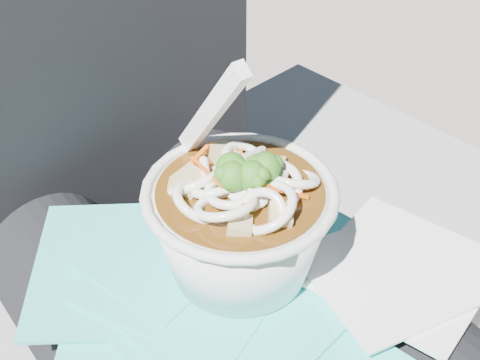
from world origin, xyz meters
TOP-DOWN VIEW (x-y plane):
  - lap at (0.00, 0.00)m, footprint 0.33×0.48m
  - person_body at (0.00, 0.09)m, footprint 0.34×0.94m
  - plastic_bag at (-0.03, 0.01)m, footprint 0.32×0.41m
  - napkins at (0.10, -0.07)m, footprint 0.17×0.17m
  - udon_bowl at (0.00, 0.02)m, footprint 0.19×0.19m

SIDE VIEW (x-z plane):
  - lap at x=0.00m, z-range 0.47..0.61m
  - person_body at x=0.00m, z-range 0.06..1.06m
  - plastic_bag at x=-0.03m, z-range 0.61..0.63m
  - napkins at x=0.10m, z-range 0.63..0.63m
  - udon_bowl at x=0.00m, z-range 0.58..0.78m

